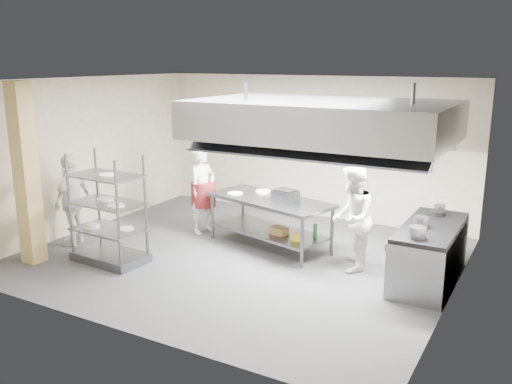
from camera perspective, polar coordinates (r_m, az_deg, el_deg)
The scene contains 23 objects.
floor at distance 9.47m, azimuth -1.74°, elevation -6.77°, with size 7.00×7.00×0.00m, color #353537.
ceiling at distance 8.87m, azimuth -1.88°, elevation 11.69°, with size 7.00×7.00×0.00m, color silver.
wall_back at distance 11.68m, azimuth 5.83°, elevation 4.74°, with size 7.00×7.00×0.00m, color tan.
wall_left at distance 11.24m, azimuth -17.32°, elevation 3.82°, with size 6.00×6.00×0.00m, color tan.
wall_right at distance 7.88m, azimuth 20.56°, elevation -0.50°, with size 6.00×6.00×0.00m, color tan.
column at distance 9.57m, azimuth -23.03°, elevation 1.70°, with size 0.30×0.30×3.00m, color tan.
exhaust_hood at distance 8.68m, azimuth 6.97°, elevation 7.58°, with size 4.00×2.50×0.60m, color gray.
hood_strip_a at distance 9.10m, azimuth 1.64°, elevation 5.93°, with size 1.60×0.12×0.04m, color white.
hood_strip_b at distance 8.43m, azimuth 12.58°, elevation 4.97°, with size 1.60×0.12×0.04m, color white.
wall_shelf at distance 10.95m, azimuth 14.17°, elevation 3.78°, with size 1.50×0.28×0.04m, color gray.
island at distance 9.80m, azimuth 1.42°, elevation -3.23°, with size 2.35×0.98×0.91m, color gray, non-canonical shape.
island_worktop at distance 9.69m, azimuth 1.44°, elevation -0.83°, with size 2.35×0.98×0.06m, color gray.
island_undershelf at distance 9.85m, azimuth 1.41°, elevation -4.09°, with size 2.16×0.88×0.04m, color slate.
pass_rack at distance 9.29m, azimuth -15.36°, elevation -1.73°, with size 1.22×0.71×1.84m, color gray, non-canonical shape.
cooking_range at distance 8.72m, azimuth 17.77°, elevation -6.34°, with size 0.80×2.00×0.84m, color gray.
range_top at distance 8.58m, azimuth 17.98°, elevation -3.52°, with size 0.78×1.96×0.06m, color black.
chef_head at distance 10.56m, azimuth -5.61°, elevation 0.16°, with size 0.62×0.41×1.69m, color silver.
chef_line at distance 8.78m, azimuth 10.08°, elevation -2.73°, with size 0.84×0.65×1.72m, color silver.
chef_plating at distance 10.41m, azimuth -18.76°, elevation -0.77°, with size 0.98×0.41×1.68m, color white.
griddle at distance 9.43m, azimuth 3.14°, elevation -0.45°, with size 0.40×0.31×0.20m, color slate.
wicker_basket at distance 9.57m, azimuth 2.43°, elevation -4.10°, with size 0.30×0.21×0.13m, color brown.
stockpot at distance 8.42m, azimuth 16.97°, elevation -3.01°, with size 0.22×0.22×0.15m, color gray.
plate_stack at distance 9.38m, azimuth -15.23°, elevation -3.67°, with size 0.28×0.28×0.05m, color white.
Camera 1 is at (4.58, -7.59, 3.33)m, focal length 38.00 mm.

